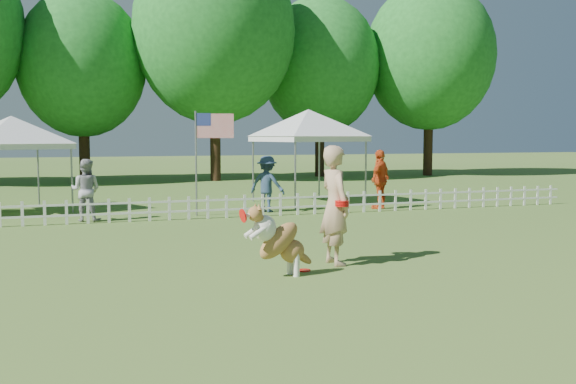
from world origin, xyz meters
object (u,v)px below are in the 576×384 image
object	(u,v)px
frisbee_on_turf	(304,270)
spectator_c	(380,179)
flag_pole	(196,164)
canopy_tent_left	(13,165)
canopy_tent_right	(308,158)
spectator_b	(267,184)
spectator_a	(86,190)
handler	(335,205)
dog	(280,241)

from	to	relation	value
frisbee_on_turf	spectator_c	distance (m)	9.24
flag_pole	frisbee_on_turf	bearing A→B (deg)	-77.02
frisbee_on_turf	canopy_tent_left	xyz separation A→B (m)	(-5.06, 10.08, 1.32)
canopy_tent_left	flag_pole	distance (m)	5.35
flag_pole	spectator_c	xyz separation A→B (m)	(5.50, -0.02, -0.54)
canopy_tent_right	flag_pole	distance (m)	4.58
flag_pole	spectator_b	world-z (taller)	flag_pole
spectator_b	frisbee_on_turf	bearing A→B (deg)	118.84
spectator_a	spectator_b	size ratio (longest dim) A/B	0.99
spectator_b	spectator_c	distance (m)	3.44
handler	spectator_c	bearing A→B (deg)	-35.83
spectator_c	canopy_tent_right	bearing A→B (deg)	-94.59
dog	flag_pole	bearing A→B (deg)	78.33
handler	frisbee_on_turf	bearing A→B (deg)	112.72
flag_pole	spectator_b	distance (m)	2.18
spectator_b	handler	bearing A→B (deg)	123.23
handler	spectator_a	bearing A→B (deg)	24.43
handler	spectator_b	distance (m)	7.62
canopy_tent_right	spectator_a	world-z (taller)	canopy_tent_right
canopy_tent_left	flag_pole	world-z (taller)	flag_pole
spectator_c	dog	bearing A→B (deg)	15.71
canopy_tent_left	flag_pole	size ratio (longest dim) A/B	0.94
canopy_tent_left	canopy_tent_right	distance (m)	8.79
frisbee_on_turf	flag_pole	world-z (taller)	flag_pole
canopy_tent_left	spectator_b	distance (m)	7.19
handler	spectator_b	world-z (taller)	handler
flag_pole	canopy_tent_left	bearing A→B (deg)	163.23
spectator_a	spectator_b	distance (m)	4.95
handler	flag_pole	distance (m)	7.36
dog	flag_pole	size ratio (longest dim) A/B	0.40
canopy_tent_left	spectator_a	world-z (taller)	canopy_tent_left
canopy_tent_left	spectator_b	world-z (taller)	canopy_tent_left
dog	spectator_b	bearing A→B (deg)	64.21
canopy_tent_left	spectator_a	size ratio (longest dim) A/B	1.69
spectator_a	spectator_c	xyz separation A→B (m)	(8.35, 0.14, 0.09)
dog	frisbee_on_turf	distance (m)	0.80
handler	spectator_c	distance (m)	8.55
frisbee_on_turf	canopy_tent_right	distance (m)	10.56
canopy_tent_left	spectator_b	xyz separation A→B (m)	(6.82, -2.21, -0.53)
handler	spectator_a	xyz separation A→B (m)	(-3.84, 7.11, -0.21)
dog	flag_pole	distance (m)	7.95
frisbee_on_turf	spectator_b	bearing A→B (deg)	77.38
dog	frisbee_on_turf	size ratio (longest dim) A/B	5.43
dog	frisbee_on_turf	xyz separation A→B (m)	(0.50, 0.28, -0.55)
dog	canopy_tent_left	bearing A→B (deg)	103.46
spectator_c	canopy_tent_left	bearing A→B (deg)	-52.09
canopy_tent_left	canopy_tent_right	xyz separation A→B (m)	(8.78, -0.30, 0.14)
spectator_a	spectator_c	size ratio (longest dim) A/B	0.90
handler	dog	bearing A→B (deg)	113.97
canopy_tent_right	spectator_a	xyz separation A→B (m)	(-6.89, -2.33, -0.68)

